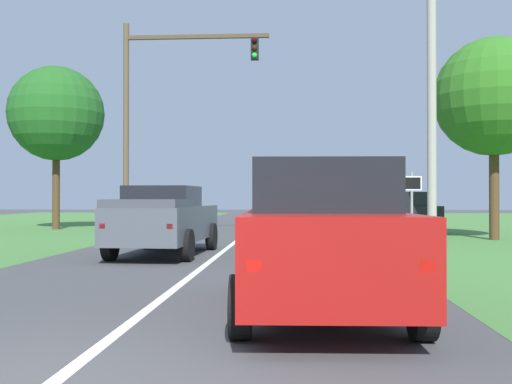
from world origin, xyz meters
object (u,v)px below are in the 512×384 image
object	(u,v)px
pickup_truck_lead	(164,219)
crossing_suv_far	(388,212)
traffic_light	(159,99)
extra_tree_1	(56,114)
keep_moving_sign	(412,199)
red_suv_near	(320,234)
oak_tree_right	(494,97)
utility_pole_right	(432,81)

from	to	relation	value
pickup_truck_lead	crossing_suv_far	xyz separation A→B (m)	(7.60, 10.04, -0.04)
traffic_light	extra_tree_1	bearing A→B (deg)	146.37
pickup_truck_lead	traffic_light	distance (m)	10.03
keep_moving_sign	traffic_light	bearing A→B (deg)	147.72
red_suv_near	crossing_suv_far	bearing A→B (deg)	78.16
pickup_truck_lead	crossing_suv_far	bearing A→B (deg)	52.89
traffic_light	keep_moving_sign	xyz separation A→B (m)	(9.30, -5.87, -4.16)
traffic_light	red_suv_near	bearing A→B (deg)	-69.98
traffic_light	pickup_truck_lead	bearing A→B (deg)	-76.13
oak_tree_right	crossing_suv_far	world-z (taller)	oak_tree_right
traffic_light	crossing_suv_far	xyz separation A→B (m)	(9.72, 1.43, -4.73)
red_suv_near	utility_pole_right	bearing A→B (deg)	69.31
traffic_light	crossing_suv_far	bearing A→B (deg)	8.37
pickup_truck_lead	keep_moving_sign	world-z (taller)	keep_moving_sign
red_suv_near	pickup_truck_lead	distance (m)	8.70
traffic_light	utility_pole_right	distance (m)	11.64
oak_tree_right	utility_pole_right	bearing A→B (deg)	-127.92
traffic_light	oak_tree_right	xyz separation A→B (m)	(13.05, -2.06, -0.39)
oak_tree_right	extra_tree_1	xyz separation A→B (m)	(-19.05, 6.05, 0.39)
oak_tree_right	extra_tree_1	world-z (taller)	extra_tree_1
crossing_suv_far	utility_pole_right	world-z (taller)	utility_pole_right
pickup_truck_lead	crossing_suv_far	size ratio (longest dim) A/B	1.22
traffic_light	extra_tree_1	xyz separation A→B (m)	(-5.99, 3.99, -0.00)
red_suv_near	extra_tree_1	world-z (taller)	extra_tree_1
oak_tree_right	crossing_suv_far	distance (m)	6.49
crossing_suv_far	red_suv_near	bearing A→B (deg)	-101.84
traffic_light	extra_tree_1	size ratio (longest dim) A/B	1.11
red_suv_near	pickup_truck_lead	xyz separation A→B (m)	(-3.85, 7.80, -0.08)
traffic_light	utility_pole_right	world-z (taller)	utility_pole_right
pickup_truck_lead	oak_tree_right	bearing A→B (deg)	30.93
extra_tree_1	pickup_truck_lead	bearing A→B (deg)	-57.20
traffic_light	utility_pole_right	bearing A→B (deg)	-32.15
red_suv_near	utility_pole_right	world-z (taller)	utility_pole_right
crossing_suv_far	traffic_light	bearing A→B (deg)	-171.63
keep_moving_sign	oak_tree_right	bearing A→B (deg)	45.42
crossing_suv_far	utility_pole_right	distance (m)	8.69
red_suv_near	crossing_suv_far	world-z (taller)	red_suv_near
pickup_truck_lead	oak_tree_right	size ratio (longest dim) A/B	0.72
crossing_suv_far	utility_pole_right	xyz separation A→B (m)	(0.12, -7.61, 4.18)
pickup_truck_lead	extra_tree_1	bearing A→B (deg)	122.80
pickup_truck_lead	traffic_light	world-z (taller)	traffic_light
oak_tree_right	crossing_suv_far	bearing A→B (deg)	133.63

